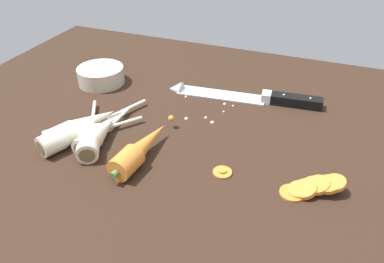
# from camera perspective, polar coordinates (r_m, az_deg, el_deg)

# --- Properties ---
(ground_plane) EXTENTS (1.20, 0.90, 0.04)m
(ground_plane) POSITION_cam_1_polar(r_m,az_deg,el_deg) (0.77, 0.55, -1.39)
(ground_plane) COLOR #332116
(chefs_knife) EXTENTS (0.35, 0.07, 0.04)m
(chefs_knife) POSITION_cam_1_polar(r_m,az_deg,el_deg) (0.88, 7.18, 5.33)
(chefs_knife) COLOR silver
(chefs_knife) RESTS_ON ground_plane
(whole_carrot) EXTENTS (0.05, 0.20, 0.04)m
(whole_carrot) POSITION_cam_1_polar(r_m,az_deg,el_deg) (0.68, -7.64, -2.53)
(whole_carrot) COLOR orange
(whole_carrot) RESTS_ON ground_plane
(parsnip_front) EXTENTS (0.14, 0.16, 0.04)m
(parsnip_front) POSITION_cam_1_polar(r_m,az_deg,el_deg) (0.75, -16.48, -0.08)
(parsnip_front) COLOR silver
(parsnip_front) RESTS_ON ground_plane
(parsnip_mid_left) EXTENTS (0.12, 0.19, 0.04)m
(parsnip_mid_left) POSITION_cam_1_polar(r_m,az_deg,el_deg) (0.74, -14.94, -0.37)
(parsnip_mid_left) COLOR silver
(parsnip_mid_left) RESTS_ON ground_plane
(parsnip_mid_right) EXTENTS (0.09, 0.17, 0.04)m
(parsnip_mid_right) POSITION_cam_1_polar(r_m,az_deg,el_deg) (0.75, -17.73, -0.51)
(parsnip_mid_right) COLOR silver
(parsnip_mid_right) RESTS_ON ground_plane
(parsnip_back) EXTENTS (0.11, 0.22, 0.04)m
(parsnip_back) POSITION_cam_1_polar(r_m,az_deg,el_deg) (0.77, -15.91, 0.83)
(parsnip_back) COLOR silver
(parsnip_back) RESTS_ON ground_plane
(parsnip_outer) EXTENTS (0.04, 0.17, 0.04)m
(parsnip_outer) POSITION_cam_1_polar(r_m,az_deg,el_deg) (0.74, -13.73, -0.29)
(parsnip_outer) COLOR silver
(parsnip_outer) RESTS_ON ground_plane
(carrot_slice_stack) EXTENTS (0.10, 0.07, 0.03)m
(carrot_slice_stack) POSITION_cam_1_polar(r_m,az_deg,el_deg) (0.64, 17.39, -7.88)
(carrot_slice_stack) COLOR orange
(carrot_slice_stack) RESTS_ON ground_plane
(carrot_slice_stray_near) EXTENTS (0.03, 0.03, 0.01)m
(carrot_slice_stray_near) POSITION_cam_1_polar(r_m,az_deg,el_deg) (0.66, 4.54, -5.93)
(carrot_slice_stray_near) COLOR orange
(carrot_slice_stray_near) RESTS_ON ground_plane
(prep_bowl) EXTENTS (0.11, 0.11, 0.04)m
(prep_bowl) POSITION_cam_1_polar(r_m,az_deg,el_deg) (0.96, -13.37, 8.19)
(prep_bowl) COLOR beige
(prep_bowl) RESTS_ON ground_plane
(mince_crumbs) EXTENTS (0.17, 0.13, 0.01)m
(mince_crumbs) POSITION_cam_1_polar(r_m,az_deg,el_deg) (0.82, 3.38, 3.19)
(mince_crumbs) COLOR silver
(mince_crumbs) RESTS_ON ground_plane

